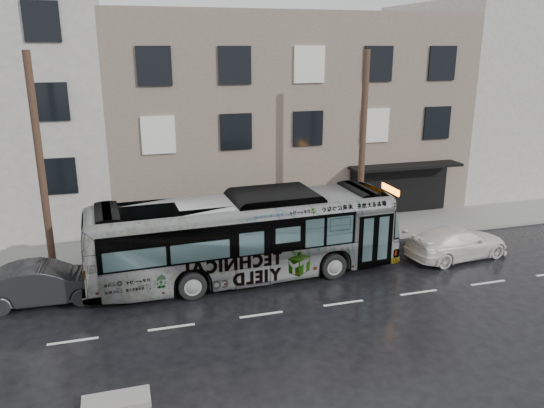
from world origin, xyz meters
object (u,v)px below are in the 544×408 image
(utility_pole_rear, at_px, (41,167))
(white_sedan, at_px, (457,242))
(bus, at_px, (245,236))
(dark_sedan, at_px, (44,283))
(utility_pole_front, at_px, (362,149))
(sign_post, at_px, (379,214))

(utility_pole_rear, relative_size, white_sedan, 1.82)
(bus, bearing_deg, dark_sedan, 88.51)
(utility_pole_front, xyz_separation_m, utility_pole_rear, (-14.00, 0.00, 0.00))
(utility_pole_front, xyz_separation_m, sign_post, (1.10, 0.00, -3.30))
(dark_sedan, bearing_deg, bus, -88.53)
(utility_pole_front, bearing_deg, dark_sedan, -169.63)
(bus, bearing_deg, sign_post, -74.10)
(bus, distance_m, white_sedan, 9.82)
(sign_post, bearing_deg, utility_pole_front, 180.00)
(utility_pole_rear, height_order, white_sedan, utility_pole_rear)
(sign_post, xyz_separation_m, white_sedan, (2.38, -3.04, -0.63))
(utility_pole_rear, height_order, sign_post, utility_pole_rear)
(utility_pole_front, distance_m, white_sedan, 6.06)
(utility_pole_front, height_order, white_sedan, utility_pole_front)
(utility_pole_front, bearing_deg, white_sedan, -41.15)
(utility_pole_front, height_order, sign_post, utility_pole_front)
(white_sedan, height_order, dark_sedan, dark_sedan)
(utility_pole_front, height_order, bus, utility_pole_front)
(utility_pole_rear, height_order, dark_sedan, utility_pole_rear)
(utility_pole_rear, xyz_separation_m, dark_sedan, (-0.04, -2.57, -3.88))
(sign_post, bearing_deg, bus, -161.66)
(utility_pole_front, relative_size, dark_sedan, 1.94)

